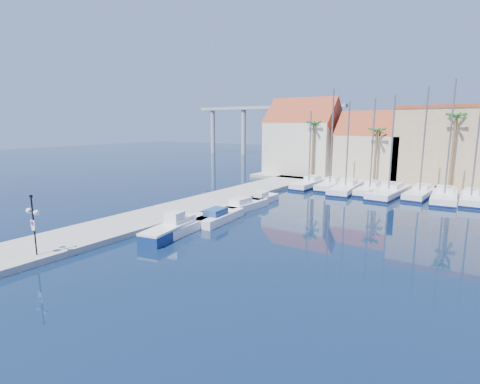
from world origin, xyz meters
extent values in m
plane|color=black|center=(0.00, 0.00, 0.00)|extent=(260.00, 260.00, 0.00)
cube|color=gray|center=(-9.00, 13.50, 0.25)|extent=(6.00, 77.00, 0.50)
cube|color=gray|center=(10.00, 48.00, 0.25)|extent=(54.00, 16.00, 0.50)
cylinder|color=black|center=(-7.00, -3.10, 2.61)|extent=(0.11, 0.11, 4.22)
cylinder|color=black|center=(-7.26, -3.09, 3.56)|extent=(0.53, 0.08, 0.05)
cylinder|color=black|center=(-6.74, -3.11, 3.56)|extent=(0.53, 0.08, 0.05)
sphere|color=white|center=(-7.53, -3.08, 3.56)|extent=(0.38, 0.38, 0.38)
sphere|color=white|center=(-6.47, -3.12, 3.56)|extent=(0.38, 0.38, 0.38)
cube|color=black|center=(-7.00, -3.10, 4.62)|extent=(0.24, 0.14, 0.17)
cube|color=white|center=(-7.00, -3.16, 2.72)|extent=(0.53, 0.05, 0.53)
cylinder|color=red|center=(-7.00, -3.19, 2.77)|extent=(0.36, 0.03, 0.36)
cylinder|color=#1933A5|center=(-7.00, -3.20, 2.77)|extent=(0.25, 0.02, 0.25)
cube|color=white|center=(-7.00, -3.16, 2.35)|extent=(0.42, 0.05, 0.15)
cube|color=navy|center=(-3.40, 5.87, 0.42)|extent=(2.89, 5.89, 0.85)
cube|color=white|center=(-3.40, 5.87, 0.94)|extent=(2.89, 5.89, 0.19)
cube|color=white|center=(-3.61, 6.98, 1.46)|extent=(1.48, 1.70, 1.03)
cube|color=white|center=(-3.81, 8.56, 0.40)|extent=(2.95, 7.16, 0.80)
cube|color=white|center=(-3.74, 7.86, 1.10)|extent=(1.81, 2.59, 0.60)
cube|color=white|center=(-3.10, 12.61, 0.40)|extent=(2.71, 6.69, 0.80)
cube|color=navy|center=(-3.03, 11.96, 1.10)|extent=(1.68, 2.41, 0.60)
cube|color=white|center=(-3.91, 18.32, 0.40)|extent=(2.59, 6.74, 0.80)
cube|color=white|center=(-3.96, 17.66, 1.10)|extent=(1.64, 2.41, 0.60)
cube|color=white|center=(-3.97, 22.60, 0.40)|extent=(1.64, 5.03, 0.80)
cube|color=white|center=(-3.97, 22.10, 1.10)|extent=(1.14, 1.76, 0.60)
cube|color=white|center=(-3.76, 36.07, 0.50)|extent=(2.59, 9.32, 1.00)
cube|color=#0C1740|center=(-3.76, 36.07, 0.18)|extent=(2.65, 9.38, 0.28)
cube|color=white|center=(-3.74, 37.00, 1.30)|extent=(1.74, 2.81, 0.60)
cylinder|color=slate|center=(-3.77, 35.61, 6.10)|extent=(0.20, 0.20, 10.21)
cube|color=white|center=(-0.80, 36.71, 0.50)|extent=(2.79, 8.79, 1.00)
cube|color=#0C1740|center=(-0.80, 36.71, 0.18)|extent=(2.85, 8.85, 0.28)
cube|color=white|center=(-0.85, 37.58, 1.30)|extent=(1.74, 2.69, 0.60)
cylinder|color=slate|center=(-0.77, 36.28, 7.62)|extent=(0.20, 0.20, 13.24)
cube|color=white|center=(1.98, 35.37, 0.50)|extent=(3.52, 10.66, 1.00)
cube|color=#0C1740|center=(1.98, 35.37, 0.18)|extent=(3.59, 10.72, 0.28)
cube|color=white|center=(1.90, 36.41, 1.30)|extent=(2.14, 3.28, 0.60)
cylinder|color=slate|center=(2.02, 34.85, 6.67)|extent=(0.20, 0.20, 11.34)
cube|color=white|center=(5.11, 36.12, 0.50)|extent=(2.32, 8.78, 1.00)
cube|color=#0C1740|center=(5.11, 36.12, 0.18)|extent=(2.38, 8.84, 0.28)
cube|color=white|center=(5.11, 36.99, 1.30)|extent=(1.61, 2.64, 0.60)
cylinder|color=slate|center=(5.10, 35.68, 6.86)|extent=(0.20, 0.20, 11.73)
cube|color=white|center=(7.75, 35.46, 0.50)|extent=(3.73, 11.21, 1.00)
cube|color=#0C1740|center=(7.75, 35.46, 0.18)|extent=(3.79, 11.27, 0.28)
cube|color=white|center=(7.83, 36.56, 1.30)|extent=(2.26, 3.45, 0.60)
cylinder|color=slate|center=(7.70, 34.92, 6.97)|extent=(0.20, 0.20, 11.93)
cube|color=white|center=(11.23, 36.76, 0.50)|extent=(3.00, 9.28, 1.00)
cube|color=#0C1740|center=(11.23, 36.76, 0.18)|extent=(3.07, 9.34, 0.28)
cube|color=white|center=(11.29, 37.67, 1.30)|extent=(1.85, 2.85, 0.60)
cylinder|color=slate|center=(11.20, 36.30, 7.43)|extent=(0.20, 0.20, 12.86)
cube|color=white|center=(14.04, 36.28, 0.50)|extent=(3.43, 10.72, 1.00)
cube|color=#0C1740|center=(14.04, 36.28, 0.18)|extent=(3.50, 10.78, 0.28)
cube|color=white|center=(13.97, 37.34, 1.30)|extent=(2.13, 3.29, 0.60)
cylinder|color=slate|center=(14.08, 35.76, 7.80)|extent=(0.20, 0.20, 13.59)
cube|color=white|center=(16.85, 36.36, 0.50)|extent=(2.31, 8.27, 1.00)
cube|color=#0C1740|center=(16.85, 36.36, 0.18)|extent=(2.37, 8.33, 0.28)
cube|color=white|center=(16.83, 37.18, 1.30)|extent=(1.55, 2.50, 0.60)
cylinder|color=slate|center=(16.86, 35.95, 7.39)|extent=(0.20, 0.20, 12.77)
cube|color=beige|center=(-10.00, 47.00, 5.00)|extent=(12.00, 9.00, 9.00)
cube|color=maroon|center=(-10.00, 47.00, 9.50)|extent=(12.30, 9.00, 9.00)
cube|color=#CFB692|center=(2.00, 47.00, 4.00)|extent=(10.00, 8.00, 7.00)
cube|color=maroon|center=(2.00, 47.00, 7.50)|extent=(10.30, 8.00, 8.00)
cube|color=tan|center=(13.00, 48.00, 6.00)|extent=(14.00, 10.00, 11.00)
cube|color=maroon|center=(13.00, 48.00, 11.75)|extent=(14.20, 10.20, 0.50)
cylinder|color=brown|center=(-6.00, 42.00, 5.00)|extent=(0.36, 0.36, 9.00)
sphere|color=#1C6323|center=(-6.00, 42.00, 9.35)|extent=(2.60, 2.60, 2.60)
cylinder|color=brown|center=(4.00, 42.00, 4.50)|extent=(0.36, 0.36, 8.00)
sphere|color=#1C6323|center=(4.00, 42.00, 8.35)|extent=(2.60, 2.60, 2.60)
cylinder|color=brown|center=(14.00, 42.00, 5.50)|extent=(0.36, 0.36, 10.00)
sphere|color=#1C6323|center=(14.00, 42.00, 10.35)|extent=(2.60, 2.60, 2.60)
cube|color=#9E9E99|center=(-38.00, 82.00, 14.00)|extent=(48.00, 2.20, 0.90)
cylinder|color=#9E9E99|center=(-58.00, 82.00, 7.00)|extent=(1.40, 1.40, 14.00)
cylinder|color=#9E9E99|center=(-46.00, 82.00, 7.00)|extent=(1.40, 1.40, 14.00)
cylinder|color=#9E9E99|center=(-34.00, 82.00, 7.00)|extent=(1.40, 1.40, 14.00)
cylinder|color=#9E9E99|center=(-22.00, 82.00, 7.00)|extent=(1.40, 1.40, 14.00)
camera|label=1|loc=(18.38, -15.68, 9.44)|focal=28.00mm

